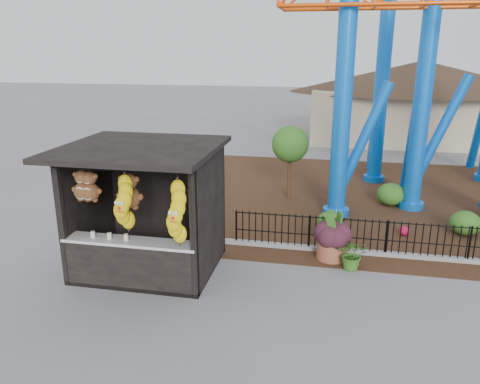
% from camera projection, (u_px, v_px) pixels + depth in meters
% --- Properties ---
extents(ground, '(120.00, 120.00, 0.00)m').
position_uv_depth(ground, '(262.00, 304.00, 9.99)').
color(ground, slate).
rests_on(ground, ground).
extents(mulch_bed, '(18.00, 12.00, 0.02)m').
position_uv_depth(mulch_bed, '(407.00, 201.00, 16.73)').
color(mulch_bed, '#331E11').
rests_on(mulch_bed, ground).
extents(curb, '(18.00, 0.18, 0.12)m').
position_uv_depth(curb, '(434.00, 258.00, 12.03)').
color(curb, gray).
rests_on(curb, ground).
extents(prize_booth, '(3.50, 3.40, 3.12)m').
position_uv_depth(prize_booth, '(144.00, 213.00, 10.97)').
color(prize_booth, black).
rests_on(prize_booth, ground).
extents(picket_fence, '(12.20, 0.06, 1.00)m').
position_uv_depth(picket_fence, '(474.00, 245.00, 11.73)').
color(picket_fence, black).
rests_on(picket_fence, ground).
extents(roller_coaster, '(11.00, 6.37, 10.82)m').
position_uv_depth(roller_coaster, '(464.00, 8.00, 14.84)').
color(roller_coaster, blue).
rests_on(roller_coaster, ground).
extents(terracotta_planter, '(0.78, 0.78, 0.57)m').
position_uv_depth(terracotta_planter, '(332.00, 249.00, 12.05)').
color(terracotta_planter, '#995337').
rests_on(terracotta_planter, ground).
extents(planter_foliage, '(0.70, 0.70, 0.64)m').
position_uv_depth(planter_foliage, '(333.00, 227.00, 11.88)').
color(planter_foliage, '#351520').
rests_on(planter_foliage, terracotta_planter).
extents(potted_plant, '(0.73, 0.63, 0.79)m').
position_uv_depth(potted_plant, '(353.00, 254.00, 11.45)').
color(potted_plant, '#2C5619').
rests_on(potted_plant, ground).
extents(landscaping, '(7.71, 3.96, 0.77)m').
position_uv_depth(landscaping, '(436.00, 214.00, 14.44)').
color(landscaping, '#2D5C1B').
rests_on(landscaping, mulch_bed).
extents(pavilion, '(15.00, 15.00, 4.80)m').
position_uv_depth(pavilion, '(420.00, 88.00, 26.70)').
color(pavilion, '#BFAD8C').
rests_on(pavilion, ground).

